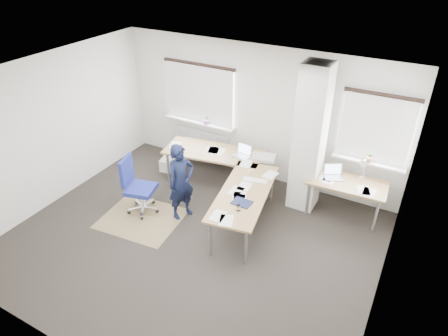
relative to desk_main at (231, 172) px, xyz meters
The scene contains 8 objects.
ground 1.49m from the desk_main, 92.23° to the right, with size 6.00×6.00×0.00m, color black.
room_shell 1.37m from the desk_main, 81.37° to the right, with size 6.04×5.04×2.82m.
floor_mat 1.87m from the desk_main, 133.34° to the right, with size 1.41×1.19×0.01m, color olive.
white_crate 1.84m from the desk_main, 165.71° to the left, with size 0.45×0.32×0.27m, color white.
desk_main is the anchor object (origin of this frame).
desk_side 2.11m from the desk_main, 17.72° to the left, with size 1.44×0.77×1.22m.
task_chair 1.76m from the desk_main, 142.00° to the right, with size 0.62×0.60×1.11m.
person 0.98m from the desk_main, 126.12° to the right, with size 0.53×0.35×1.47m, color black.
Camera 1 is at (3.00, -4.34, 4.61)m, focal length 32.00 mm.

